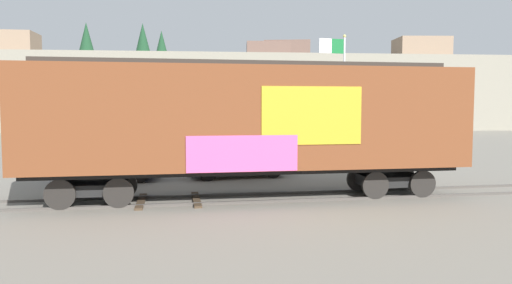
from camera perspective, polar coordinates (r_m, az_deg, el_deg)
name	(u,v)px	position (r m, az deg, el deg)	size (l,w,h in m)	color
ground_plane	(265,199)	(16.30, 1.05, -6.69)	(260.00, 260.00, 0.00)	slate
track	(261,197)	(16.31, 0.54, -6.55)	(59.96, 5.95, 0.08)	#4C4742
freight_car	(249,120)	(15.95, -0.79, 2.64)	(14.53, 3.93, 4.59)	brown
flagpole	(338,78)	(28.32, 9.72, 7.52)	(1.63, 0.40, 7.19)	silver
hillside	(220,95)	(76.61, -4.30, 5.52)	(120.85, 38.83, 14.30)	gray
parked_car_blue	(110,160)	(21.07, -16.87, -2.02)	(4.21, 2.10, 1.74)	navy
parked_car_black	(236,158)	(21.11, -2.41, -1.86)	(4.44, 2.52, 1.71)	black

